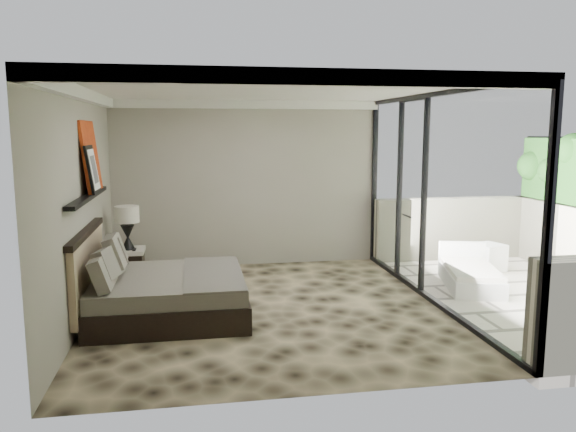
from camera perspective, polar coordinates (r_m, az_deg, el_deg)
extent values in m
plane|color=black|center=(7.43, -2.15, -9.36)|extent=(5.00, 5.00, 0.00)
cube|color=silver|center=(7.09, -2.28, 12.63)|extent=(4.50, 5.00, 0.02)
cube|color=gray|center=(9.59, -4.16, 3.26)|extent=(4.50, 0.02, 2.80)
cube|color=gray|center=(7.19, -20.21, 0.94)|extent=(0.02, 5.00, 2.80)
cube|color=white|center=(7.74, 14.54, 1.72)|extent=(0.08, 5.00, 2.80)
cube|color=beige|center=(8.75, 23.25, -7.71)|extent=(3.00, 5.00, 0.12)
cube|color=black|center=(7.26, -19.64, 1.84)|extent=(0.12, 2.20, 0.05)
cube|color=black|center=(7.26, -11.88, -8.66)|extent=(1.87, 1.78, 0.32)
cube|color=#625D52|center=(7.19, -11.95, -6.69)|extent=(1.81, 1.72, 0.20)
cube|color=#4F4B45|center=(7.16, -7.67, -5.79)|extent=(0.71, 1.76, 0.03)
cube|color=#9C8963|center=(7.24, -19.68, -5.22)|extent=(0.08, 1.88, 0.89)
cube|color=black|center=(8.93, -15.99, -4.88)|extent=(0.63, 0.63, 0.52)
cone|color=black|center=(8.83, -15.93, -2.68)|extent=(0.21, 0.21, 0.19)
cone|color=black|center=(8.80, -15.98, -1.49)|extent=(0.21, 0.21, 0.19)
cylinder|color=beige|center=(8.76, -16.05, 0.18)|extent=(0.36, 0.36, 0.25)
cube|color=red|center=(7.62, -19.43, 5.74)|extent=(0.13, 0.90, 0.90)
cube|color=black|center=(7.38, -19.26, 4.50)|extent=(0.11, 0.50, 0.60)
cube|color=silver|center=(9.91, 19.68, -3.96)|extent=(0.55, 0.55, 0.44)
cube|color=silver|center=(8.78, 18.04, -6.11)|extent=(1.05, 1.54, 0.25)
cube|color=beige|center=(8.74, 18.09, -5.11)|extent=(0.99, 1.45, 0.07)
cube|color=silver|center=(9.35, 17.24, -3.45)|extent=(0.71, 0.28, 0.31)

